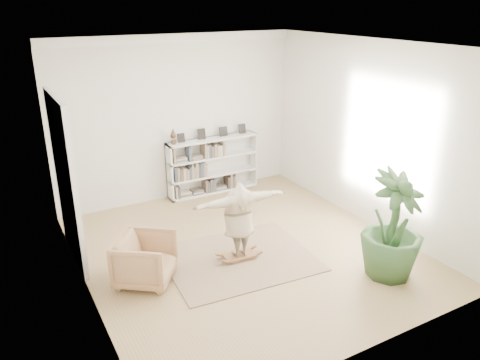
# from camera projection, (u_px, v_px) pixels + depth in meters

# --- Properties ---
(floor) EXTENTS (6.00, 6.00, 0.00)m
(floor) POSITION_uv_depth(u_px,v_px,m) (245.00, 250.00, 8.47)
(floor) COLOR #9B7D50
(floor) RESTS_ON ground
(room_shell) EXTENTS (6.00, 6.00, 6.00)m
(room_shell) POSITION_uv_depth(u_px,v_px,m) (175.00, 38.00, 9.60)
(room_shell) COLOR silver
(room_shell) RESTS_ON floor
(doors) EXTENTS (0.09, 1.78, 2.92)m
(doors) POSITION_uv_depth(u_px,v_px,m) (66.00, 182.00, 7.80)
(doors) COLOR white
(doors) RESTS_ON floor
(bookshelf) EXTENTS (2.20, 0.35, 1.64)m
(bookshelf) POSITION_uv_depth(u_px,v_px,m) (213.00, 166.00, 10.88)
(bookshelf) COLOR silver
(bookshelf) RESTS_ON floor
(armchair) EXTENTS (1.21, 1.20, 0.79)m
(armchair) POSITION_uv_depth(u_px,v_px,m) (145.00, 260.00, 7.41)
(armchair) COLOR tan
(armchair) RESTS_ON floor
(rug) EXTENTS (2.65, 2.19, 0.02)m
(rug) POSITION_uv_depth(u_px,v_px,m) (239.00, 258.00, 8.19)
(rug) COLOR tan
(rug) RESTS_ON floor
(rocker_board) EXTENTS (0.56, 0.36, 0.11)m
(rocker_board) POSITION_uv_depth(u_px,v_px,m) (239.00, 255.00, 8.16)
(rocker_board) COLOR olive
(rocker_board) RESTS_ON rug
(person) EXTENTS (1.70, 0.58, 1.36)m
(person) POSITION_uv_depth(u_px,v_px,m) (239.00, 217.00, 7.90)
(person) COLOR tan
(person) RESTS_ON rocker_board
(houseplant) EXTENTS (1.21, 1.21, 1.78)m
(houseplant) POSITION_uv_depth(u_px,v_px,m) (393.00, 226.00, 7.42)
(houseplant) COLOR #305329
(houseplant) RESTS_ON floor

